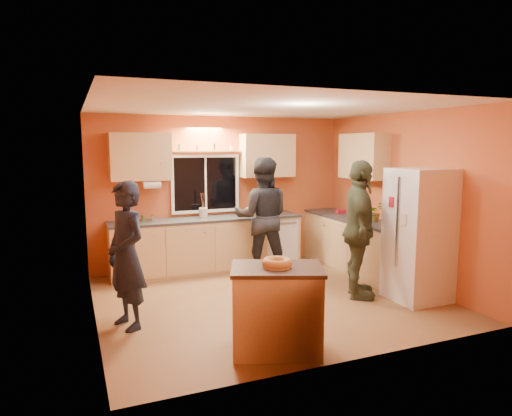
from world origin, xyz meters
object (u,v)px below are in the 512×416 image
person_center (262,217)px  person_right (359,230)px  refrigerator (419,235)px  island (277,309)px  person_left (126,255)px

person_center → person_right: (0.78, -1.57, -0.00)m
refrigerator → island: size_ratio=1.66×
person_right → island: bearing=151.1°
island → person_left: bearing=158.9°
person_left → person_right: person_right is taller
refrigerator → person_center: bearing=127.3°
island → person_left: (-1.33, 1.23, 0.40)m
island → person_right: 2.14m
person_center → person_right: bearing=138.7°
island → person_center: size_ratio=0.57×
person_left → person_center: 2.72m
person_left → person_right: (3.09, -0.12, 0.10)m
person_right → refrigerator: bearing=-89.9°
refrigerator → island: 2.61m
refrigerator → person_right: bearing=151.3°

